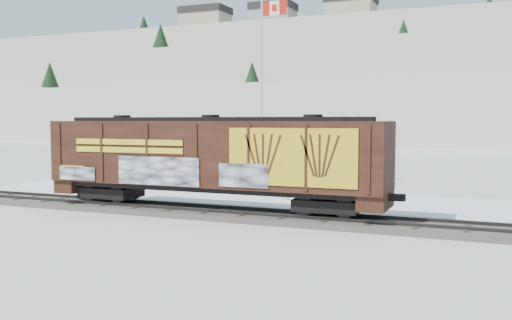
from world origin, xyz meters
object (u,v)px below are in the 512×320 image
at_px(flagpole, 263,116).
at_px(car_silver, 143,177).
at_px(car_white, 317,189).
at_px(car_dark, 326,188).
at_px(hopper_railcar, 211,157).

relative_size(flagpole, car_silver, 3.17).
bearing_deg(flagpole, car_white, -44.80).
bearing_deg(car_dark, flagpole, 59.87).
bearing_deg(car_white, car_dark, -38.42).
distance_m(car_silver, car_white, 13.38).
bearing_deg(car_silver, flagpole, -67.00).
height_order(car_silver, car_dark, car_dark).
distance_m(flagpole, car_white, 9.22).
xyz_separation_m(car_white, car_dark, (0.45, 0.37, 0.04)).
height_order(flagpole, car_silver, flagpole).
bearing_deg(car_white, flagpole, 57.10).
distance_m(hopper_railcar, car_dark, 8.41).
xyz_separation_m(hopper_railcar, flagpole, (-2.23, 12.44, 2.12)).
height_order(hopper_railcar, car_white, hopper_railcar).
height_order(car_silver, car_white, car_silver).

